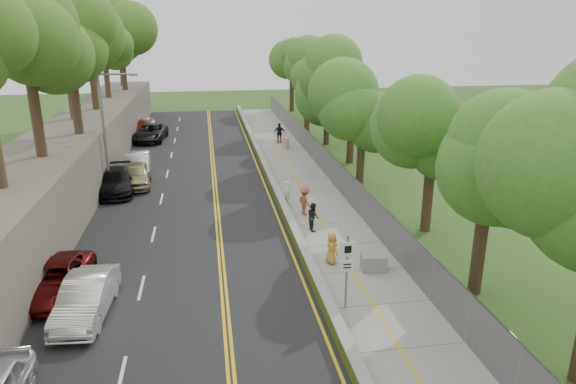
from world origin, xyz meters
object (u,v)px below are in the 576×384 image
at_px(car_2, 56,279).
at_px(painter_0, 332,248).
at_px(person_far, 280,133).
at_px(car_1, 86,298).
at_px(streetlight, 107,125).
at_px(signpost, 347,264).
at_px(concrete_block, 373,262).
at_px(construction_barrel, 286,143).

xyz_separation_m(car_2, painter_0, (12.05, 0.97, 0.10)).
bearing_deg(person_far, car_1, 75.16).
bearing_deg(painter_0, streetlight, 22.41).
relative_size(car_2, painter_0, 3.15).
relative_size(painter_0, person_far, 0.81).
height_order(signpost, concrete_block, signpost).
relative_size(concrete_block, car_2, 0.23).
bearing_deg(car_2, person_far, 67.74).
distance_m(streetlight, construction_barrel, 17.77).
bearing_deg(signpost, construction_barrel, 86.00).
bearing_deg(streetlight, painter_0, -47.50).
height_order(construction_barrel, car_2, car_2).
bearing_deg(painter_0, person_far, -23.03).
bearing_deg(person_far, car_2, 70.95).
distance_m(painter_0, person_far, 26.31).
relative_size(car_2, person_far, 2.54).
bearing_deg(streetlight, person_far, 45.02).
bearing_deg(painter_0, concrete_block, -138.96).
bearing_deg(concrete_block, signpost, -125.17).
distance_m(streetlight, car_2, 14.51).
height_order(concrete_block, person_far, person_far).
relative_size(construction_barrel, car_1, 0.22).
bearing_deg(construction_barrel, streetlight, -141.10).
height_order(streetlight, construction_barrel, streetlight).
height_order(car_1, painter_0, painter_0).
xyz_separation_m(streetlight, person_far, (13.26, 13.27, -3.63)).
xyz_separation_m(streetlight, car_2, (-0.14, -13.97, -3.93)).
height_order(concrete_block, painter_0, painter_0).
relative_size(signpost, painter_0, 2.02).
height_order(car_1, car_2, car_1).
xyz_separation_m(painter_0, person_far, (1.35, 26.27, 0.19)).
height_order(signpost, construction_barrel, signpost).
bearing_deg(car_2, construction_barrel, 65.23).
height_order(car_2, painter_0, painter_0).
distance_m(concrete_block, car_1, 12.37).
xyz_separation_m(streetlight, signpost, (11.51, -17.02, -2.68)).
height_order(construction_barrel, person_far, person_far).
bearing_deg(concrete_block, car_2, -179.98).
bearing_deg(streetlight, car_1, -84.77).
xyz_separation_m(car_2, person_far, (13.40, 27.24, 0.29)).
bearing_deg(car_1, streetlight, 99.33).
height_order(construction_barrel, concrete_block, construction_barrel).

